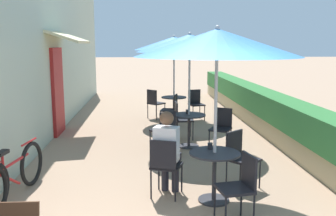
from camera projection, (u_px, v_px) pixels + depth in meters
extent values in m
cube|color=#B2C1AD|center=(56.00, 47.00, 9.59)|extent=(0.24, 14.12, 4.20)
cube|color=maroon|center=(58.00, 91.00, 9.09)|extent=(0.08, 0.96, 2.10)
cube|color=beige|center=(68.00, 37.00, 8.89)|extent=(0.78, 1.80, 0.30)
cube|color=tan|center=(256.00, 117.00, 10.15)|extent=(0.44, 13.12, 0.45)
cube|color=#2D6B33|center=(257.00, 99.00, 10.07)|extent=(0.60, 12.46, 0.56)
cylinder|color=#28282D|center=(214.00, 200.00, 5.28)|extent=(0.44, 0.44, 0.02)
cylinder|color=#28282D|center=(214.00, 177.00, 5.23)|extent=(0.06, 0.06, 0.69)
cylinder|color=#28282D|center=(215.00, 153.00, 5.17)|extent=(0.71, 0.71, 0.02)
cylinder|color=#B7B7BC|center=(215.00, 120.00, 5.09)|extent=(0.04, 0.04, 2.34)
cone|color=#387ABC|center=(217.00, 43.00, 4.91)|extent=(2.21, 2.21, 0.36)
sphere|color=#B7B7BC|center=(217.00, 28.00, 4.88)|extent=(0.07, 0.07, 0.07)
cube|color=black|center=(244.00, 160.00, 5.68)|extent=(0.56, 0.56, 0.04)
cube|color=black|center=(234.00, 144.00, 5.78)|extent=(0.31, 0.27, 0.42)
cylinder|color=black|center=(246.00, 180.00, 5.47)|extent=(0.02, 0.02, 0.45)
cylinder|color=black|center=(260.00, 174.00, 5.71)|extent=(0.02, 0.02, 0.45)
cylinder|color=black|center=(226.00, 174.00, 5.73)|extent=(0.02, 0.02, 0.45)
cylinder|color=black|center=(240.00, 168.00, 5.97)|extent=(0.02, 0.02, 0.45)
cube|color=black|center=(167.00, 166.00, 5.41)|extent=(0.51, 0.51, 0.04)
cube|color=black|center=(163.00, 155.00, 5.20)|extent=(0.37, 0.16, 0.42)
cylinder|color=black|center=(182.00, 178.00, 5.56)|extent=(0.02, 0.02, 0.45)
cylinder|color=black|center=(159.00, 175.00, 5.66)|extent=(0.02, 0.02, 0.45)
cylinder|color=black|center=(175.00, 186.00, 5.22)|extent=(0.02, 0.02, 0.45)
cylinder|color=black|center=(151.00, 184.00, 5.32)|extent=(0.02, 0.02, 0.45)
cylinder|color=#23232D|center=(175.00, 176.00, 5.59)|extent=(0.11, 0.11, 0.47)
cylinder|color=#23232D|center=(165.00, 175.00, 5.63)|extent=(0.11, 0.11, 0.47)
cube|color=#23232D|center=(168.00, 159.00, 5.48)|extent=(0.41, 0.44, 0.12)
cube|color=white|center=(166.00, 144.00, 5.33)|extent=(0.40, 0.32, 0.50)
sphere|color=brown|center=(167.00, 118.00, 5.29)|extent=(0.20, 0.20, 0.20)
cube|color=black|center=(234.00, 189.00, 4.55)|extent=(0.46, 0.46, 0.04)
cube|color=black|center=(249.00, 171.00, 4.55)|extent=(0.09, 0.38, 0.42)
cylinder|color=black|center=(215.00, 202.00, 4.71)|extent=(0.02, 0.02, 0.45)
cylinder|color=black|center=(226.00, 214.00, 4.37)|extent=(0.02, 0.02, 0.45)
cylinder|color=black|center=(241.00, 199.00, 4.80)|extent=(0.02, 0.02, 0.45)
cylinder|color=black|center=(254.00, 211.00, 4.45)|extent=(0.02, 0.02, 0.45)
cylinder|color=#232328|center=(210.00, 146.00, 5.32)|extent=(0.07, 0.07, 0.09)
cylinder|color=#28282D|center=(189.00, 146.00, 8.06)|extent=(0.44, 0.44, 0.02)
cylinder|color=#28282D|center=(189.00, 131.00, 8.00)|extent=(0.06, 0.06, 0.69)
cylinder|color=#28282D|center=(189.00, 115.00, 7.95)|extent=(0.71, 0.71, 0.02)
cylinder|color=#B7B7BC|center=(189.00, 93.00, 7.87)|extent=(0.04, 0.04, 2.34)
cone|color=#387ABC|center=(190.00, 43.00, 7.69)|extent=(2.21, 2.21, 0.36)
sphere|color=#B7B7BC|center=(190.00, 34.00, 7.66)|extent=(0.07, 0.07, 0.07)
cube|color=black|center=(184.00, 120.00, 8.67)|extent=(0.42, 0.42, 0.04)
cube|color=black|center=(176.00, 111.00, 8.61)|extent=(0.05, 0.38, 0.42)
cylinder|color=black|center=(193.00, 131.00, 8.55)|extent=(0.02, 0.02, 0.45)
cylinder|color=black|center=(190.00, 127.00, 8.90)|extent=(0.02, 0.02, 0.45)
cylinder|color=black|center=(177.00, 131.00, 8.51)|extent=(0.02, 0.02, 0.45)
cylinder|color=black|center=(175.00, 128.00, 8.86)|extent=(0.02, 0.02, 0.45)
cube|color=black|center=(162.00, 131.00, 7.59)|extent=(0.55, 0.55, 0.04)
cube|color=black|center=(168.00, 122.00, 7.40)|extent=(0.34, 0.23, 0.42)
cylinder|color=black|center=(164.00, 138.00, 7.87)|extent=(0.02, 0.02, 0.45)
cylinder|color=black|center=(150.00, 141.00, 7.66)|extent=(0.02, 0.02, 0.45)
cylinder|color=black|center=(175.00, 142.00, 7.58)|extent=(0.02, 0.02, 0.45)
cylinder|color=black|center=(160.00, 145.00, 7.38)|extent=(0.02, 0.02, 0.45)
cube|color=black|center=(220.00, 129.00, 7.71)|extent=(0.54, 0.54, 0.04)
cube|color=black|center=(223.00, 118.00, 7.84)|extent=(0.35, 0.20, 0.42)
cylinder|color=black|center=(209.00, 141.00, 7.66)|extent=(0.02, 0.02, 0.45)
cylinder|color=black|center=(226.00, 143.00, 7.52)|extent=(0.02, 0.02, 0.45)
cylinder|color=black|center=(214.00, 137.00, 7.98)|extent=(0.02, 0.02, 0.45)
cylinder|color=black|center=(231.00, 139.00, 7.84)|extent=(0.02, 0.02, 0.45)
cylinder|color=#232328|center=(187.00, 112.00, 8.02)|extent=(0.07, 0.07, 0.09)
cylinder|color=#28282D|center=(174.00, 121.00, 10.69)|extent=(0.44, 0.44, 0.02)
cylinder|color=#28282D|center=(174.00, 109.00, 10.63)|extent=(0.06, 0.06, 0.69)
cylinder|color=#28282D|center=(174.00, 97.00, 10.57)|extent=(0.71, 0.71, 0.02)
cylinder|color=#B7B7BC|center=(174.00, 81.00, 10.49)|extent=(0.04, 0.04, 2.34)
cone|color=#387ABC|center=(174.00, 43.00, 10.32)|extent=(2.21, 2.21, 0.36)
sphere|color=#B7B7BC|center=(174.00, 36.00, 10.29)|extent=(0.07, 0.07, 0.07)
cube|color=black|center=(169.00, 110.00, 9.95)|extent=(0.49, 0.49, 0.04)
cube|color=black|center=(176.00, 103.00, 9.87)|extent=(0.13, 0.37, 0.42)
cylinder|color=black|center=(164.00, 117.00, 10.20)|extent=(0.02, 0.02, 0.45)
cylinder|color=black|center=(161.00, 119.00, 9.85)|extent=(0.02, 0.02, 0.45)
cylinder|color=black|center=(177.00, 117.00, 10.12)|extent=(0.02, 0.02, 0.45)
cylinder|color=black|center=(174.00, 120.00, 9.77)|extent=(0.02, 0.02, 0.45)
cube|color=black|center=(197.00, 105.00, 10.82)|extent=(0.49, 0.49, 0.04)
cube|color=black|center=(194.00, 97.00, 10.96)|extent=(0.38, 0.12, 0.42)
cylinder|color=black|center=(193.00, 114.00, 10.64)|extent=(0.02, 0.02, 0.45)
cylinder|color=black|center=(205.00, 113.00, 10.75)|extent=(0.02, 0.02, 0.45)
cylinder|color=black|center=(188.00, 112.00, 10.98)|extent=(0.02, 0.02, 0.45)
cylinder|color=black|center=(200.00, 111.00, 11.09)|extent=(0.02, 0.02, 0.45)
cube|color=black|center=(156.00, 103.00, 11.07)|extent=(0.57, 0.57, 0.04)
cube|color=black|center=(152.00, 97.00, 10.90)|extent=(0.29, 0.29, 0.42)
cylinder|color=black|center=(165.00, 111.00, 11.12)|extent=(0.02, 0.02, 0.45)
cylinder|color=black|center=(156.00, 109.00, 11.36)|extent=(0.02, 0.02, 0.45)
cylinder|color=black|center=(156.00, 112.00, 10.86)|extent=(0.02, 0.02, 0.45)
cylinder|color=black|center=(148.00, 111.00, 11.10)|extent=(0.02, 0.02, 0.45)
torus|color=black|center=(32.00, 163.00, 5.84)|extent=(0.17, 0.69, 0.69)
cylinder|color=#B21E1E|center=(14.00, 162.00, 5.30)|extent=(0.17, 0.81, 0.04)
cylinder|color=#B21E1E|center=(8.00, 178.00, 5.15)|extent=(0.14, 0.60, 0.39)
cylinder|color=#B21E1E|center=(3.00, 162.00, 5.00)|extent=(0.04, 0.04, 0.24)
cube|color=black|center=(2.00, 153.00, 4.98)|extent=(0.13, 0.23, 0.05)
cylinder|color=#B21E1E|center=(29.00, 142.00, 5.74)|extent=(0.10, 0.46, 0.03)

